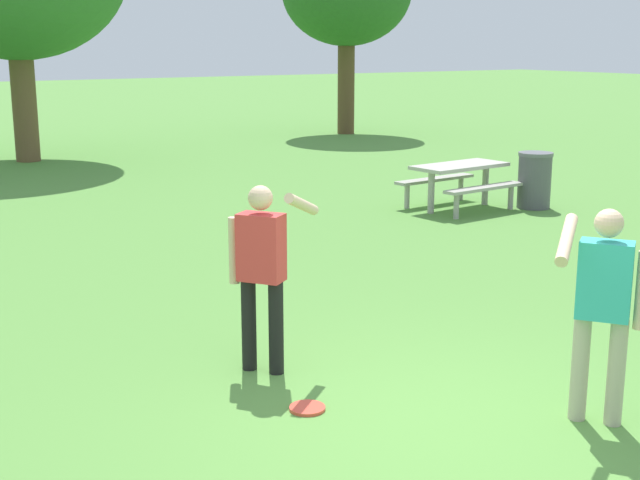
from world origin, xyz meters
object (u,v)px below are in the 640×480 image
at_px(person_thrower, 262,264).
at_px(person_catcher, 603,300).
at_px(picnic_table_near, 459,176).
at_px(trash_can_beside_table, 534,180).
at_px(frisbee, 307,408).

distance_m(person_thrower, person_catcher, 2.78).
relative_size(person_catcher, picnic_table_near, 0.89).
xyz_separation_m(person_thrower, trash_can_beside_table, (7.55, 4.25, -0.48)).
xyz_separation_m(person_thrower, person_catcher, (1.62, -2.25, 0.00)).
bearing_deg(trash_can_beside_table, frisbee, -145.99).
xyz_separation_m(frisbee, picnic_table_near, (6.50, 5.78, 0.55)).
bearing_deg(picnic_table_near, trash_can_beside_table, -27.84).
distance_m(person_thrower, frisbee, 1.32).
xyz_separation_m(person_catcher, trash_can_beside_table, (5.93, 6.50, -0.48)).
bearing_deg(person_catcher, frisbee, 142.29).
distance_m(person_catcher, picnic_table_near, 8.58).
height_order(person_thrower, trash_can_beside_table, person_thrower).
height_order(person_thrower, picnic_table_near, person_thrower).
height_order(person_catcher, picnic_table_near, person_catcher).
bearing_deg(person_thrower, trash_can_beside_table, 29.37).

